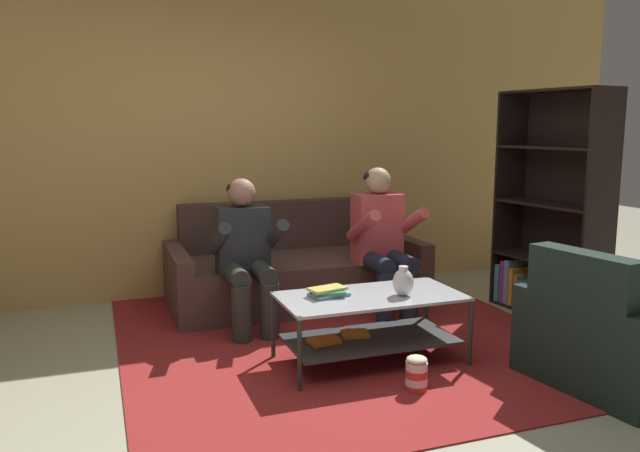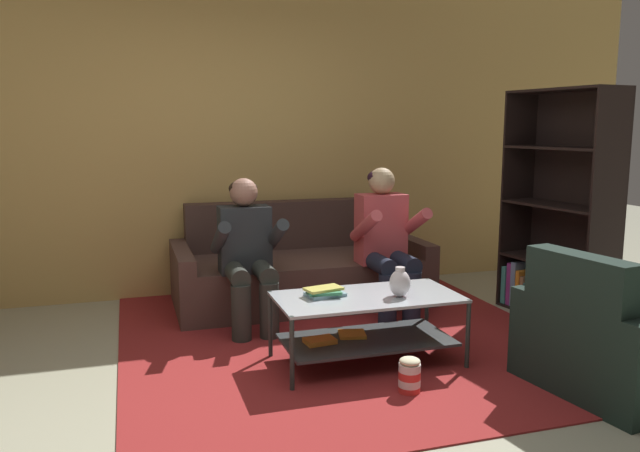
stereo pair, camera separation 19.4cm
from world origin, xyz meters
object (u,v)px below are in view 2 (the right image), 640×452
object	(u,v)px
couch	(299,271)
book_stack	(324,292)
person_seated_left	(247,248)
bookshelf	(557,222)
armchair	(614,342)
popcorn_tub	(409,375)
person_seated_right	(386,237)
coffee_table	(365,318)
vase	(400,283)

from	to	relation	value
couch	book_stack	distance (m)	1.47
person_seated_left	bookshelf	size ratio (longest dim) A/B	0.63
bookshelf	armchair	distance (m)	1.54
person_seated_left	popcorn_tub	size ratio (longest dim) A/B	5.24
person_seated_right	coffee_table	xyz separation A→B (m)	(-0.53, -0.92, -0.34)
person_seated_left	couch	bearing A→B (deg)	46.61
couch	coffee_table	distance (m)	1.50
coffee_table	armchair	distance (m)	1.45
vase	book_stack	size ratio (longest dim) A/B	0.71
coffee_table	vase	distance (m)	0.32
couch	person_seated_right	world-z (taller)	person_seated_right
book_stack	couch	bearing A→B (deg)	80.96
vase	bookshelf	distance (m)	1.76
vase	book_stack	bearing A→B (deg)	162.01
couch	vase	xyz separation A→B (m)	(0.22, -1.58, 0.26)
couch	bookshelf	xyz separation A→B (m)	(1.85, -0.95, 0.48)
couch	vase	size ratio (longest dim) A/B	11.16
person_seated_left	coffee_table	distance (m)	1.13
person_seated_left	coffee_table	bearing A→B (deg)	-57.80
couch	armchair	size ratio (longest dim) A/B	2.13
couch	book_stack	bearing A→B (deg)	-99.04
bookshelf	person_seated_left	bearing A→B (deg)	171.30
coffee_table	book_stack	bearing A→B (deg)	165.53
coffee_table	bookshelf	distance (m)	1.96
bookshelf	popcorn_tub	distance (m)	2.14
book_stack	popcorn_tub	distance (m)	0.75
coffee_table	vase	world-z (taller)	vase
couch	coffee_table	bearing A→B (deg)	-89.17
coffee_table	vase	xyz separation A→B (m)	(0.20, -0.08, 0.24)
book_stack	popcorn_tub	bearing A→B (deg)	-60.13
vase	bookshelf	bearing A→B (deg)	21.06
book_stack	armchair	xyz separation A→B (m)	(1.47, -0.85, -0.19)
person_seated_left	armchair	distance (m)	2.49
couch	armchair	bearing A→B (deg)	-61.49
person_seated_right	person_seated_left	bearing A→B (deg)	-179.73
couch	armchair	world-z (taller)	couch
book_stack	popcorn_tub	size ratio (longest dim) A/B	1.24
person_seated_right	armchair	world-z (taller)	person_seated_right
person_seated_right	vase	size ratio (longest dim) A/B	6.23
person_seated_right	vase	distance (m)	1.06
person_seated_right	armchair	xyz separation A→B (m)	(0.69, -1.70, -0.36)
vase	bookshelf	world-z (taller)	bookshelf
vase	popcorn_tub	distance (m)	0.61
person_seated_right	bookshelf	distance (m)	1.35
person_seated_right	coffee_table	world-z (taller)	person_seated_right
vase	person_seated_right	bearing A→B (deg)	71.49
person_seated_right	coffee_table	bearing A→B (deg)	-120.06
couch	bookshelf	distance (m)	2.14
armchair	popcorn_tub	xyz separation A→B (m)	(-1.14, 0.28, -0.17)
vase	bookshelf	xyz separation A→B (m)	(1.63, 0.63, 0.21)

